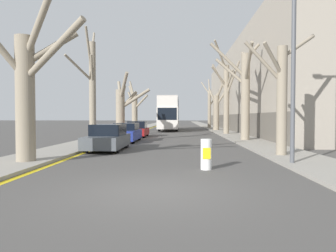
{
  "coord_description": "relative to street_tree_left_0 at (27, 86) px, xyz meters",
  "views": [
    {
      "loc": [
        0.68,
        -7.34,
        1.83
      ],
      "look_at": [
        -0.89,
        28.31,
        0.75
      ],
      "focal_mm": 32.0,
      "sensor_mm": 36.0,
      "label": 1
    }
  ],
  "objects": [
    {
      "name": "parked_car_2",
      "position": [
        1.86,
        16.19,
        -2.34
      ],
      "size": [
        1.82,
        4.04,
        1.44
      ],
      "color": "maroon",
      "rests_on": "ground"
    },
    {
      "name": "double_decker_bus",
      "position": [
        4.24,
        30.0,
        -0.48
      ],
      "size": [
        2.59,
        11.28,
        4.46
      ],
      "color": "silver",
      "rests_on": "ground"
    },
    {
      "name": "kerb_line_stripe",
      "position": [
        0.96,
        46.07,
        -3.01
      ],
      "size": [
        0.24,
        120.0,
        0.01
      ],
      "primitive_type": "cube",
      "color": "yellow",
      "rests_on": "ground"
    },
    {
      "name": "street_tree_left_1",
      "position": [
        -0.17,
        8.93,
        0.87
      ],
      "size": [
        1.6,
        4.53,
        8.32
      ],
      "color": "gray",
      "rests_on": "ground"
    },
    {
      "name": "street_tree_left_3",
      "position": [
        -0.2,
        27.76,
        -0.17
      ],
      "size": [
        3.0,
        2.09,
        6.61
      ],
      "color": "gray",
      "rests_on": "ground"
    },
    {
      "name": "street_tree_right_3",
      "position": [
        10.63,
        28.61,
        -0.15
      ],
      "size": [
        2.88,
        2.69,
        7.22
      ],
      "color": "gray",
      "rests_on": "ground"
    },
    {
      "name": "street_tree_right_2",
      "position": [
        10.48,
        19.59,
        1.11
      ],
      "size": [
        2.85,
        2.45,
        9.24
      ],
      "color": "gray",
      "rests_on": "ground"
    },
    {
      "name": "street_tree_right_0",
      "position": [
        10.43,
        2.47,
        -0.23
      ],
      "size": [
        3.46,
        1.72,
        5.71
      ],
      "color": "gray",
      "rests_on": "ground"
    },
    {
      "name": "street_tree_left_2",
      "position": [
        -0.06,
        18.65,
        -0.2
      ],
      "size": [
        3.88,
        4.73,
        6.12
      ],
      "color": "gray",
      "rests_on": "ground"
    },
    {
      "name": "parked_car_1",
      "position": [
        1.86,
        10.68,
        -2.36
      ],
      "size": [
        1.75,
        4.55,
        1.38
      ],
      "color": "navy",
      "rests_on": "ground"
    },
    {
      "name": "ground_plane",
      "position": [
        5.23,
        -3.93,
        -3.02
      ],
      "size": [
        300.0,
        300.0,
        0.0
      ],
      "primitive_type": "plane",
      "color": "#4C4947"
    },
    {
      "name": "parked_car_0",
      "position": [
        1.86,
        5.06,
        -2.35
      ],
      "size": [
        1.86,
        4.12,
        1.43
      ],
      "color": "#4C5156",
      "rests_on": "ground"
    },
    {
      "name": "lamp_post",
      "position": [
        9.97,
        0.08,
        1.31
      ],
      "size": [
        1.4,
        0.2,
        7.73
      ],
      "color": "#4C4F54",
      "rests_on": "ground"
    },
    {
      "name": "street_tree_left_0",
      "position": [
        0.0,
        0.0,
        0.0
      ],
      "size": [
        4.52,
        1.92,
        6.98
      ],
      "color": "gray",
      "rests_on": "ground"
    },
    {
      "name": "sidewalk_right",
      "position": [
        10.98,
        46.07,
        -2.96
      ],
      "size": [
        2.58,
        120.0,
        0.12
      ],
      "primitive_type": "cube",
      "color": "gray",
      "rests_on": "ground"
    },
    {
      "name": "traffic_bollard",
      "position": [
        6.79,
        -0.86,
        -2.48
      ],
      "size": [
        0.39,
        0.4,
        1.07
      ],
      "color": "white",
      "rests_on": "ground"
    },
    {
      "name": "sidewalk_left",
      "position": [
        -0.51,
        46.07,
        -2.96
      ],
      "size": [
        2.58,
        120.0,
        0.12
      ],
      "primitive_type": "cube",
      "color": "gray",
      "rests_on": "ground"
    },
    {
      "name": "building_facade_right",
      "position": [
        17.26,
        28.98,
        2.36
      ],
      "size": [
        10.08,
        46.37,
        10.79
      ],
      "color": "#9E9384",
      "rests_on": "ground"
    },
    {
      "name": "street_tree_right_4",
      "position": [
        10.48,
        37.61,
        0.51
      ],
      "size": [
        2.89,
        3.01,
        8.1
      ],
      "color": "gray",
      "rests_on": "ground"
    },
    {
      "name": "street_tree_right_1",
      "position": [
        10.62,
        11.44,
        0.82
      ],
      "size": [
        3.92,
        4.49,
        7.49
      ],
      "color": "gray",
      "rests_on": "ground"
    }
  ]
}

